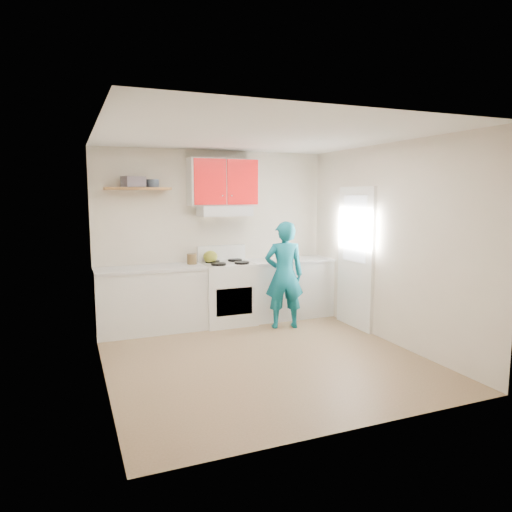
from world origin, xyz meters
name	(u,v)px	position (x,y,z in m)	size (l,w,h in m)	color
floor	(262,357)	(0.00, 0.00, 0.00)	(3.80, 3.80, 0.00)	brown
ceiling	(262,135)	(0.00, 0.00, 2.60)	(3.60, 3.80, 0.04)	white
back_wall	(214,236)	(0.00, 1.90, 1.30)	(3.60, 0.04, 2.60)	beige
front_wall	(355,276)	(0.00, -1.90, 1.30)	(3.60, 0.04, 2.60)	beige
left_wall	(100,257)	(-1.80, 0.00, 1.30)	(0.04, 3.80, 2.60)	beige
right_wall	(388,244)	(1.80, 0.00, 1.30)	(0.04, 3.80, 2.60)	beige
door	(355,258)	(1.78, 0.70, 1.02)	(0.05, 0.85, 2.05)	white
door_glass	(355,229)	(1.75, 0.70, 1.45)	(0.01, 0.55, 0.95)	white
counter_left	(151,300)	(-1.04, 1.60, 0.45)	(1.52, 0.60, 0.90)	silver
counter_right	(289,288)	(1.14, 1.60, 0.45)	(1.32, 0.60, 0.90)	silver
stove	(227,293)	(0.10, 1.57, 0.46)	(0.76, 0.65, 0.92)	white
range_hood	(224,211)	(0.10, 1.68, 1.70)	(0.76, 0.44, 0.15)	silver
upper_cabinets	(223,182)	(0.10, 1.73, 2.12)	(1.02, 0.33, 0.70)	red
shelf	(138,189)	(-1.15, 1.75, 2.02)	(0.90, 0.30, 0.04)	brown
books	(133,182)	(-1.21, 1.71, 2.11)	(0.29, 0.21, 0.15)	#483F45
tin	(153,183)	(-0.94, 1.73, 2.09)	(0.18, 0.18, 0.11)	#333D4C
kettle	(210,257)	(-0.12, 1.70, 1.01)	(0.22, 0.22, 0.19)	olive
crock	(192,260)	(-0.41, 1.66, 0.99)	(0.14, 0.14, 0.17)	#4E3D22
cutting_board	(279,261)	(0.94, 1.53, 0.91)	(0.32, 0.24, 0.02)	olive
silicone_mat	(307,259)	(1.48, 1.64, 0.90)	(0.27, 0.23, 0.01)	red
person	(284,275)	(0.79, 1.05, 0.78)	(0.57, 0.37, 1.56)	#0C6274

